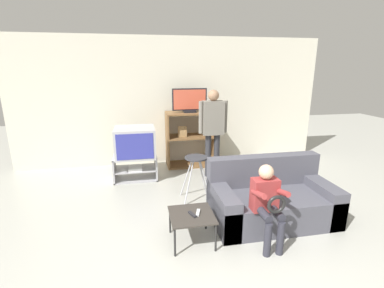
{
  "coord_description": "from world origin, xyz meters",
  "views": [
    {
      "loc": [
        -0.7,
        -1.61,
        2.01
      ],
      "look_at": [
        0.05,
        2.28,
        0.9
      ],
      "focal_mm": 26.0,
      "sensor_mm": 36.0,
      "label": 1
    }
  ],
  "objects_px": {
    "folding_stool": "(196,165)",
    "snack_table": "(192,217)",
    "television_flat": "(190,101)",
    "person_standing_adult": "(213,125)",
    "tv_stand": "(135,168)",
    "media_shelf": "(190,139)",
    "remote_control_black": "(192,214)",
    "remote_control_white": "(198,213)",
    "person_seated_child": "(267,200)",
    "couch": "(271,200)",
    "television_main": "(135,142)"
  },
  "relations": [
    {
      "from": "folding_stool",
      "to": "person_standing_adult",
      "type": "distance_m",
      "value": 1.11
    },
    {
      "from": "folding_stool",
      "to": "person_seated_child",
      "type": "height_order",
      "value": "person_seated_child"
    },
    {
      "from": "snack_table",
      "to": "couch",
      "type": "distance_m",
      "value": 1.19
    },
    {
      "from": "media_shelf",
      "to": "folding_stool",
      "type": "xyz_separation_m",
      "value": [
        -0.2,
        -1.57,
        -0.02
      ]
    },
    {
      "from": "television_main",
      "to": "person_seated_child",
      "type": "bearing_deg",
      "value": -56.99
    },
    {
      "from": "television_flat",
      "to": "person_standing_adult",
      "type": "height_order",
      "value": "person_standing_adult"
    },
    {
      "from": "tv_stand",
      "to": "person_seated_child",
      "type": "distance_m",
      "value": 2.73
    },
    {
      "from": "person_standing_adult",
      "to": "folding_stool",
      "type": "bearing_deg",
      "value": -119.21
    },
    {
      "from": "folding_stool",
      "to": "snack_table",
      "type": "bearing_deg",
      "value": -104.41
    },
    {
      "from": "tv_stand",
      "to": "person_standing_adult",
      "type": "height_order",
      "value": "person_standing_adult"
    },
    {
      "from": "snack_table",
      "to": "person_standing_adult",
      "type": "relative_size",
      "value": 0.31
    },
    {
      "from": "snack_table",
      "to": "person_seated_child",
      "type": "height_order",
      "value": "person_seated_child"
    },
    {
      "from": "snack_table",
      "to": "person_standing_adult",
      "type": "height_order",
      "value": "person_standing_adult"
    },
    {
      "from": "person_standing_adult",
      "to": "snack_table",
      "type": "bearing_deg",
      "value": -111.52
    },
    {
      "from": "television_flat",
      "to": "couch",
      "type": "distance_m",
      "value": 2.63
    },
    {
      "from": "remote_control_white",
      "to": "person_seated_child",
      "type": "bearing_deg",
      "value": 3.53
    },
    {
      "from": "television_flat",
      "to": "person_seated_child",
      "type": "height_order",
      "value": "television_flat"
    },
    {
      "from": "snack_table",
      "to": "person_standing_adult",
      "type": "bearing_deg",
      "value": 68.48
    },
    {
      "from": "remote_control_black",
      "to": "person_seated_child",
      "type": "xyz_separation_m",
      "value": [
        0.83,
        -0.17,
        0.19
      ]
    },
    {
      "from": "couch",
      "to": "person_standing_adult",
      "type": "height_order",
      "value": "person_standing_adult"
    },
    {
      "from": "remote_control_black",
      "to": "television_main",
      "type": "bearing_deg",
      "value": 86.22
    },
    {
      "from": "media_shelf",
      "to": "folding_stool",
      "type": "relative_size",
      "value": 1.61
    },
    {
      "from": "person_standing_adult",
      "to": "person_seated_child",
      "type": "height_order",
      "value": "person_standing_adult"
    },
    {
      "from": "tv_stand",
      "to": "remote_control_white",
      "type": "height_order",
      "value": "tv_stand"
    },
    {
      "from": "media_shelf",
      "to": "couch",
      "type": "bearing_deg",
      "value": -73.91
    },
    {
      "from": "tv_stand",
      "to": "snack_table",
      "type": "height_order",
      "value": "tv_stand"
    },
    {
      "from": "remote_control_black",
      "to": "folding_stool",
      "type": "bearing_deg",
      "value": 55.33
    },
    {
      "from": "media_shelf",
      "to": "couch",
      "type": "relative_size",
      "value": 0.7
    },
    {
      "from": "remote_control_black",
      "to": "remote_control_white",
      "type": "height_order",
      "value": "same"
    },
    {
      "from": "television_flat",
      "to": "remote_control_black",
      "type": "distance_m",
      "value": 2.85
    },
    {
      "from": "couch",
      "to": "person_standing_adult",
      "type": "bearing_deg",
      "value": 102.67
    },
    {
      "from": "tv_stand",
      "to": "media_shelf",
      "type": "bearing_deg",
      "value": 26.71
    },
    {
      "from": "couch",
      "to": "person_seated_child",
      "type": "height_order",
      "value": "person_seated_child"
    },
    {
      "from": "person_standing_adult",
      "to": "person_seated_child",
      "type": "bearing_deg",
      "value": -88.35
    },
    {
      "from": "snack_table",
      "to": "couch",
      "type": "height_order",
      "value": "couch"
    },
    {
      "from": "tv_stand",
      "to": "media_shelf",
      "type": "height_order",
      "value": "media_shelf"
    },
    {
      "from": "television_main",
      "to": "remote_control_black",
      "type": "height_order",
      "value": "television_main"
    },
    {
      "from": "television_main",
      "to": "remote_control_black",
      "type": "relative_size",
      "value": 4.87
    },
    {
      "from": "tv_stand",
      "to": "folding_stool",
      "type": "relative_size",
      "value": 1.12
    },
    {
      "from": "folding_stool",
      "to": "couch",
      "type": "height_order",
      "value": "couch"
    },
    {
      "from": "folding_stool",
      "to": "television_main",
      "type": "bearing_deg",
      "value": 132.24
    },
    {
      "from": "remote_control_black",
      "to": "couch",
      "type": "relative_size",
      "value": 0.09
    },
    {
      "from": "remote_control_white",
      "to": "person_standing_adult",
      "type": "height_order",
      "value": "person_standing_adult"
    },
    {
      "from": "tv_stand",
      "to": "folding_stool",
      "type": "distance_m",
      "value": 1.41
    },
    {
      "from": "folding_stool",
      "to": "remote_control_black",
      "type": "xyz_separation_m",
      "value": [
        -0.27,
        -1.09,
        -0.19
      ]
    },
    {
      "from": "television_flat",
      "to": "snack_table",
      "type": "distance_m",
      "value": 2.84
    },
    {
      "from": "remote_control_black",
      "to": "couch",
      "type": "distance_m",
      "value": 1.19
    },
    {
      "from": "media_shelf",
      "to": "remote_control_white",
      "type": "height_order",
      "value": "media_shelf"
    },
    {
      "from": "television_flat",
      "to": "remote_control_black",
      "type": "relative_size",
      "value": 4.82
    },
    {
      "from": "folding_stool",
      "to": "television_flat",
      "type": "bearing_deg",
      "value": 83.05
    }
  ]
}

